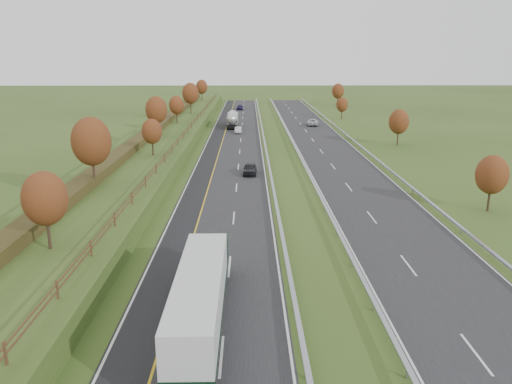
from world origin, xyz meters
The scene contains 19 objects.
ground centered at (8.00, 55.00, 0.00)m, with size 400.00×400.00×0.00m, color #344C1B.
near_carriageway centered at (0.00, 60.00, 0.02)m, with size 10.50×200.00×0.04m, color black.
far_carriageway centered at (16.50, 60.00, 0.02)m, with size 10.50×200.00×0.04m, color black.
hard_shoulder centered at (-3.75, 60.00, 0.02)m, with size 3.00×200.00×0.04m, color black.
lane_markings centered at (6.40, 59.88, 0.05)m, with size 26.75×200.00×0.01m.
embankment_left centered at (-13.00, 60.00, 1.00)m, with size 12.00×200.00×2.00m, color #344C1B.
hedge_left centered at (-15.00, 60.00, 2.55)m, with size 2.20×180.00×1.10m, color #373616.
fence_left centered at (-8.50, 59.59, 2.73)m, with size 0.12×189.06×1.20m.
median_barrier_near centered at (5.70, 60.00, 0.61)m, with size 0.32×200.00×0.71m.
median_barrier_far centered at (10.80, 60.00, 0.61)m, with size 0.32×200.00×0.71m.
outer_barrier_far centered at (22.30, 60.00, 0.62)m, with size 0.32×200.00×0.71m.
trees_left centered at (-12.64, 56.63, 6.37)m, with size 6.64×164.30×7.66m.
trees_far centered at (29.80, 89.21, 4.25)m, with size 8.45×118.60×7.12m.
box_lorry centered at (-0.04, 1.94, 2.33)m, with size 2.58×16.28×4.06m.
road_tanker centered at (-0.94, 89.82, 1.86)m, with size 2.40×11.22×3.46m.
car_dark_near centered at (2.94, 42.25, 0.80)m, with size 1.80×4.48×1.53m, color black.
car_silver_mid centered at (0.60, 80.21, 0.68)m, with size 1.36×3.91×1.29m, color #B8B7BC.
car_small_far centered at (0.23, 127.31, 0.72)m, with size 1.90×4.68×1.36m, color #16123A.
car_oncoming centered at (17.81, 91.84, 0.80)m, with size 2.54×5.50×1.53m, color silver.
Camera 1 is at (2.79, -24.88, 15.88)m, focal length 35.00 mm.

